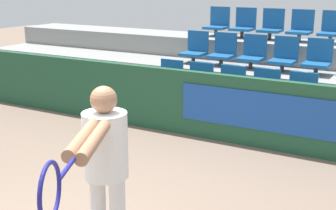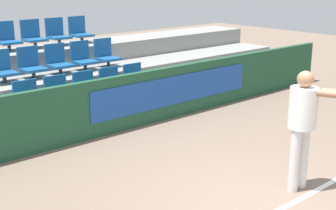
{
  "view_description": "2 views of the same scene",
  "coord_description": "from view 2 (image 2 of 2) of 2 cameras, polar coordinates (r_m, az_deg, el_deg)",
  "views": [
    {
      "loc": [
        2.72,
        -2.56,
        2.39
      ],
      "look_at": [
        0.18,
        2.0,
        0.95
      ],
      "focal_mm": 50.0,
      "sensor_mm": 36.0,
      "label": 1
    },
    {
      "loc": [
        -4.37,
        -2.92,
        2.77
      ],
      "look_at": [
        -0.1,
        1.99,
        0.9
      ],
      "focal_mm": 50.0,
      "sensor_mm": 36.0,
      "label": 2
    }
  ],
  "objects": [
    {
      "name": "stadium_chair_6",
      "position": [
        9.34,
        -16.36,
        4.77
      ],
      "size": [
        0.43,
        0.44,
        0.59
      ],
      "color": "#333333",
      "rests_on": "bleacher_tier_middle"
    },
    {
      "name": "stadium_chair_0",
      "position": [
        8.27,
        -16.63,
        0.52
      ],
      "size": [
        0.43,
        0.44,
        0.59
      ],
      "color": "#333333",
      "rests_on": "bleacher_tier_front"
    },
    {
      "name": "stadium_chair_9",
      "position": [
        10.16,
        -7.57,
        6.15
      ],
      "size": [
        0.43,
        0.44,
        0.59
      ],
      "color": "#333333",
      "rests_on": "bleacher_tier_middle"
    },
    {
      "name": "stadium_chair_5",
      "position": [
        9.13,
        -19.6,
        4.24
      ],
      "size": [
        0.43,
        0.44,
        0.59
      ],
      "color": "#333333",
      "rests_on": "bleacher_tier_middle"
    },
    {
      "name": "stadium_chair_12",
      "position": [
        10.46,
        -16.14,
        8.14
      ],
      "size": [
        0.43,
        0.44,
        0.59
      ],
      "color": "#333333",
      "rests_on": "bleacher_tier_back"
    },
    {
      "name": "stadium_chair_7",
      "position": [
        9.59,
        -13.27,
        5.27
      ],
      "size": [
        0.43,
        0.44,
        0.59
      ],
      "color": "#333333",
      "rests_on": "bleacher_tier_middle"
    },
    {
      "name": "stadium_chair_13",
      "position": [
        10.71,
        -13.36,
        8.5
      ],
      "size": [
        0.43,
        0.44,
        0.59
      ],
      "color": "#333333",
      "rests_on": "bleacher_tier_back"
    },
    {
      "name": "stadium_chair_3",
      "position": [
        9.08,
        -6.81,
        2.44
      ],
      "size": [
        0.43,
        0.44,
        0.59
      ],
      "color": "#333333",
      "rests_on": "bleacher_tier_front"
    },
    {
      "name": "stadium_chair_4",
      "position": [
        9.4,
        -3.94,
        2.98
      ],
      "size": [
        0.43,
        0.44,
        0.59
      ],
      "color": "#333333",
      "rests_on": "bleacher_tier_front"
    },
    {
      "name": "court_baseline",
      "position": [
        5.94,
        13.7,
        -12.19
      ],
      "size": [
        4.35,
        0.08,
        0.01
      ],
      "color": "white",
      "rests_on": "ground"
    },
    {
      "name": "ground_plane",
      "position": [
        5.94,
        13.75,
        -12.25
      ],
      "size": [
        30.0,
        30.0,
        0.0
      ],
      "primitive_type": "plane",
      "color": "#7A6656"
    },
    {
      "name": "bleacher_tier_middle",
      "position": [
        9.62,
        -12.65,
        1.34
      ],
      "size": [
        11.99,
        1.04,
        0.79
      ],
      "color": "gray",
      "rests_on": "ground"
    },
    {
      "name": "stadium_chair_11",
      "position": [
        10.23,
        -19.05,
        7.73
      ],
      "size": [
        0.43,
        0.44,
        0.59
      ],
      "color": "#333333",
      "rests_on": "bleacher_tier_back"
    },
    {
      "name": "stadium_chair_2",
      "position": [
        8.78,
        -9.88,
        1.84
      ],
      "size": [
        0.43,
        0.44,
        0.59
      ],
      "color": "#333333",
      "rests_on": "bleacher_tier_front"
    },
    {
      "name": "stadium_chair_8",
      "position": [
        9.86,
        -10.34,
        5.73
      ],
      "size": [
        0.43,
        0.44,
        0.59
      ],
      "color": "#333333",
      "rests_on": "bleacher_tier_middle"
    },
    {
      "name": "bleacher_tier_back",
      "position": [
        10.48,
        -15.48,
        3.46
      ],
      "size": [
        11.99,
        1.04,
        1.19
      ],
      "color": "gray",
      "rests_on": "ground"
    },
    {
      "name": "bleacher_tier_front",
      "position": [
        8.79,
        -9.29,
        -1.19
      ],
      "size": [
        11.99,
        1.04,
        0.4
      ],
      "color": "gray",
      "rests_on": "ground"
    },
    {
      "name": "barrier_wall",
      "position": [
        8.24,
        -6.95,
        -0.05
      ],
      "size": [
        12.39,
        0.14,
        1.01
      ],
      "color": "#1E4C33",
      "rests_on": "ground"
    },
    {
      "name": "tennis_player",
      "position": [
        6.14,
        16.76,
        -1.42
      ],
      "size": [
        0.79,
        1.5,
        1.59
      ],
      "rotation": [
        0.0,
        0.0,
        0.43
      ],
      "color": "silver",
      "rests_on": "ground"
    },
    {
      "name": "stadium_chair_14",
      "position": [
        10.98,
        -10.71,
        8.83
      ],
      "size": [
        0.43,
        0.44,
        0.59
      ],
      "color": "#333333",
      "rests_on": "bleacher_tier_back"
    },
    {
      "name": "stadium_chair_1",
      "position": [
        8.51,
        -13.15,
        1.21
      ],
      "size": [
        0.43,
        0.44,
        0.59
      ],
      "color": "#333333",
      "rests_on": "bleacher_tier_front"
    }
  ]
}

